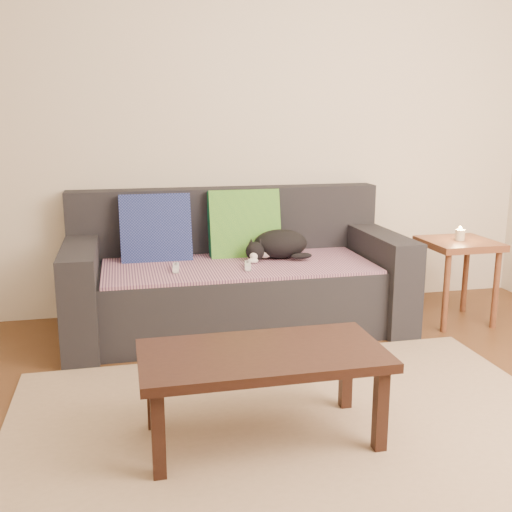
# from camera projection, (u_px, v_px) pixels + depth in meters

# --- Properties ---
(ground) EXTENTS (4.50, 4.50, 0.00)m
(ground) POSITION_uv_depth(u_px,v_px,m) (309.00, 453.00, 2.42)
(ground) COLOR brown
(ground) RESTS_ON ground
(back_wall) EXTENTS (4.50, 0.04, 2.60)m
(back_wall) POSITION_uv_depth(u_px,v_px,m) (223.00, 122.00, 4.03)
(back_wall) COLOR beige
(back_wall) RESTS_ON ground
(sofa) EXTENTS (2.10, 0.94, 0.87)m
(sofa) POSITION_uv_depth(u_px,v_px,m) (236.00, 280.00, 3.85)
(sofa) COLOR #232328
(sofa) RESTS_ON ground
(throw_blanket) EXTENTS (1.66, 0.74, 0.02)m
(throw_blanket) POSITION_uv_depth(u_px,v_px,m) (238.00, 265.00, 3.73)
(throw_blanket) COLOR #45294E
(throw_blanket) RESTS_ON sofa
(cushion_navy) EXTENTS (0.45, 0.21, 0.46)m
(cushion_navy) POSITION_uv_depth(u_px,v_px,m) (156.00, 230.00, 3.83)
(cushion_navy) COLOR navy
(cushion_navy) RESTS_ON throw_blanket
(cushion_green) EXTENTS (0.47, 0.22, 0.48)m
(cushion_green) POSITION_uv_depth(u_px,v_px,m) (244.00, 226.00, 3.95)
(cushion_green) COLOR #0C502F
(cushion_green) RESTS_ON throw_blanket
(cat) EXTENTS (0.46, 0.36, 0.19)m
(cat) POSITION_uv_depth(u_px,v_px,m) (278.00, 245.00, 3.87)
(cat) COLOR black
(cat) RESTS_ON throw_blanket
(wii_remote_a) EXTENTS (0.05, 0.15, 0.03)m
(wii_remote_a) POSITION_uv_depth(u_px,v_px,m) (176.00, 268.00, 3.57)
(wii_remote_a) COLOR white
(wii_remote_a) RESTS_ON throw_blanket
(wii_remote_b) EXTENTS (0.06, 0.15, 0.03)m
(wii_remote_b) POSITION_uv_depth(u_px,v_px,m) (248.00, 266.00, 3.62)
(wii_remote_b) COLOR white
(wii_remote_b) RESTS_ON throw_blanket
(side_table) EXTENTS (0.44, 0.44, 0.55)m
(side_table) POSITION_uv_depth(u_px,v_px,m) (458.00, 255.00, 3.91)
(side_table) COLOR brown
(side_table) RESTS_ON ground
(candle) EXTENTS (0.06, 0.06, 0.09)m
(candle) POSITION_uv_depth(u_px,v_px,m) (460.00, 235.00, 3.88)
(candle) COLOR beige
(candle) RESTS_ON side_table
(rug) EXTENTS (2.50, 1.80, 0.01)m
(rug) POSITION_uv_depth(u_px,v_px,m) (299.00, 434.00, 2.56)
(rug) COLOR tan
(rug) RESTS_ON ground
(coffee_table) EXTENTS (1.00, 0.50, 0.40)m
(coffee_table) POSITION_uv_depth(u_px,v_px,m) (263.00, 362.00, 2.44)
(coffee_table) COLOR black
(coffee_table) RESTS_ON rug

